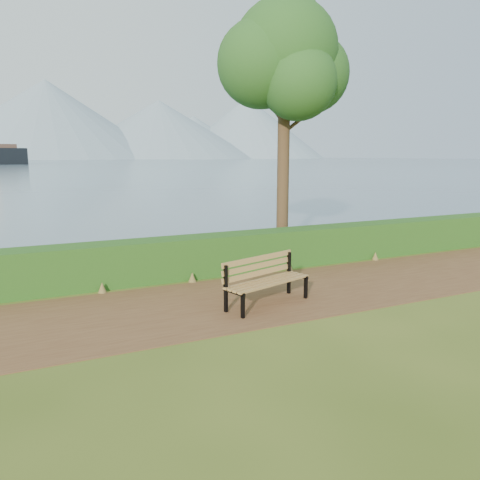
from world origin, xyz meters
TOP-DOWN VIEW (x-y plane):
  - ground at (0.00, 0.00)m, footprint 140.00×140.00m
  - path at (0.00, 0.30)m, footprint 40.00×3.40m
  - hedge at (0.00, 2.60)m, footprint 32.00×0.85m
  - water at (0.00, 260.00)m, footprint 700.00×510.00m
  - mountains at (-9.17, 406.05)m, footprint 585.00×190.00m
  - bench at (-0.33, -0.16)m, footprint 2.03×1.12m
  - tree at (2.48, 3.96)m, footprint 3.99×3.36m

SIDE VIEW (x-z plane):
  - ground at x=0.00m, z-range 0.00..0.00m
  - path at x=0.00m, z-range 0.00..0.01m
  - water at x=0.00m, z-range 0.00..0.01m
  - hedge at x=0.00m, z-range 0.00..1.00m
  - bench at x=-0.33m, z-range 0.07..1.05m
  - tree at x=2.48m, z-range 1.87..9.56m
  - mountains at x=-9.17m, z-range -7.30..62.70m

